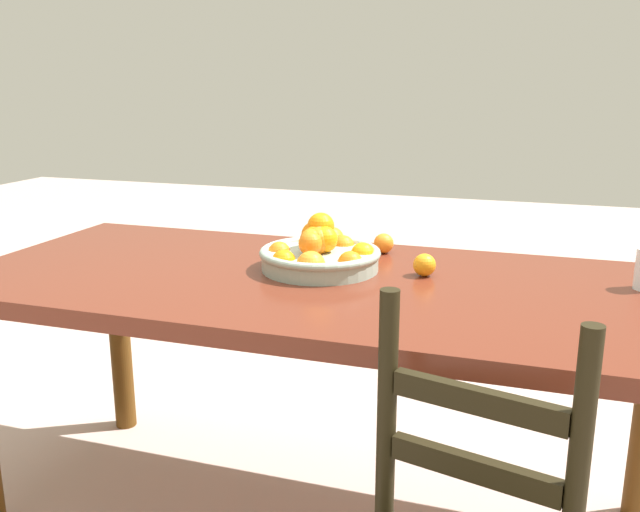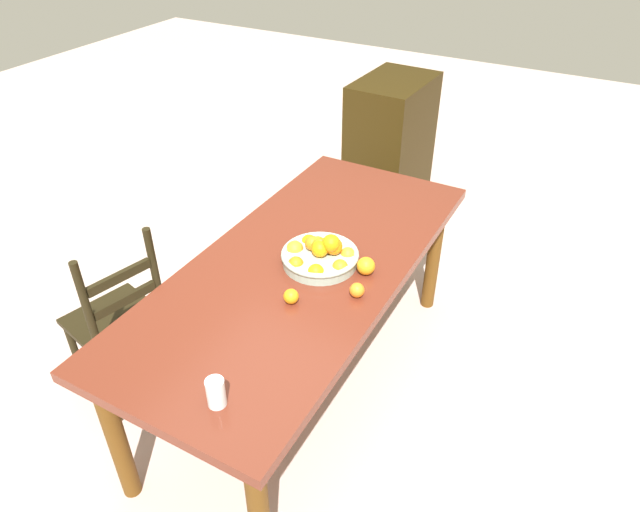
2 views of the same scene
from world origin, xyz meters
The scene contains 5 objects.
dining_table centered at (0.00, 0.00, 0.69)m, with size 2.01×0.89×0.77m.
fruit_bowl centered at (0.03, -0.08, 0.82)m, with size 0.35×0.35×0.16m.
orange_loose_0 centered at (0.06, -0.28, 0.81)m, with size 0.08×0.08×0.08m, color orange.
orange_loose_1 centered at (-0.27, -0.10, 0.81)m, with size 0.06×0.06×0.06m, color orange.
orange_loose_2 centered at (-0.10, -0.32, 0.81)m, with size 0.06×0.06×0.06m, color orange.
Camera 1 is at (-0.56, 1.71, 1.30)m, focal length 38.39 mm.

